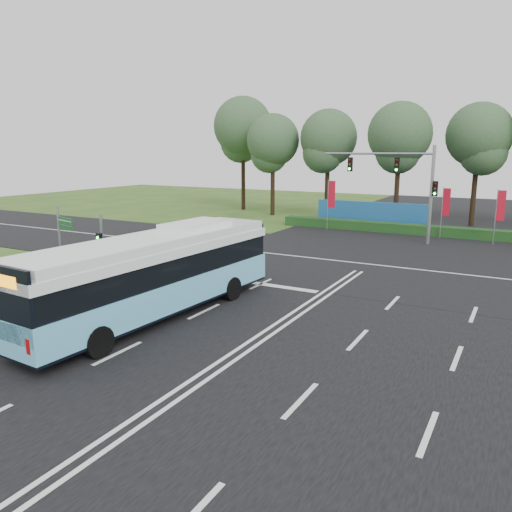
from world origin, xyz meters
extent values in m
plane|color=#31531B|center=(0.00, 0.00, 0.00)|extent=(120.00, 120.00, 0.00)
cube|color=black|center=(0.00, 0.00, 0.02)|extent=(20.00, 120.00, 0.04)
cube|color=black|center=(0.00, 12.00, 0.03)|extent=(120.00, 14.00, 0.05)
cube|color=gray|center=(-10.10, -3.00, 0.06)|extent=(0.25, 18.00, 0.12)
cube|color=#60B6DE|center=(-4.61, -1.44, 1.12)|extent=(3.38, 12.68, 1.15)
cube|color=black|center=(-4.61, -1.44, 0.60)|extent=(3.35, 12.61, 0.31)
cube|color=black|center=(-4.61, -1.44, 2.16)|extent=(3.26, 12.48, 0.99)
cube|color=white|center=(-4.61, -1.44, 2.79)|extent=(3.38, 12.68, 0.37)
cube|color=white|center=(-4.61, -1.44, 3.16)|extent=(3.29, 12.17, 0.37)
cube|color=white|center=(-4.45, 1.16, 3.47)|extent=(1.86, 3.23, 0.26)
cube|color=black|center=(-4.99, -7.64, 2.22)|extent=(2.54, 0.28, 2.30)
cube|color=orange|center=(-5.00, -7.68, 2.95)|extent=(1.46, 0.15, 0.37)
cylinder|color=black|center=(-5.62, 2.18, 0.54)|extent=(0.36, 1.10, 1.09)
cylinder|color=black|center=(-3.17, 2.03, 0.54)|extent=(0.36, 1.10, 1.09)
cylinder|color=black|center=(-6.08, -5.33, 0.54)|extent=(0.36, 1.10, 1.09)
cylinder|color=black|center=(-3.63, -5.48, 0.54)|extent=(0.36, 1.10, 1.09)
cylinder|color=gray|center=(-10.20, 1.23, 1.79)|extent=(0.14, 0.14, 3.58)
cube|color=black|center=(-10.20, 1.05, 2.45)|extent=(0.31, 0.23, 0.41)
sphere|color=#19F233|center=(-10.20, 0.95, 2.45)|extent=(0.14, 0.14, 0.14)
cylinder|color=gray|center=(-12.52, 0.63, 1.96)|extent=(0.12, 0.12, 3.93)
cube|color=#0E4E1F|center=(-11.81, 0.44, 3.24)|extent=(1.44, 0.44, 0.29)
cube|color=#0E4E1F|center=(-11.81, 0.44, 2.90)|extent=(1.44, 0.44, 0.22)
cube|color=white|center=(-11.81, 0.40, 3.24)|extent=(1.33, 0.37, 0.04)
cylinder|color=gray|center=(-6.78, 23.38, 2.12)|extent=(0.07, 0.07, 4.24)
cube|color=#B00F22|center=(-6.48, 23.47, 3.01)|extent=(0.55, 0.20, 2.26)
cylinder|color=gray|center=(2.33, 23.69, 1.96)|extent=(0.06, 0.06, 3.93)
cube|color=#B00F22|center=(2.62, 23.68, 2.79)|extent=(0.52, 0.06, 2.09)
cylinder|color=gray|center=(6.13, 22.43, 2.00)|extent=(0.06, 0.06, 4.00)
cube|color=#B00F22|center=(6.42, 22.47, 2.84)|extent=(0.53, 0.11, 2.13)
cylinder|color=gray|center=(2.00, 20.50, 3.50)|extent=(0.24, 0.24, 7.00)
cylinder|color=gray|center=(-2.00, 20.50, 6.40)|extent=(8.00, 0.16, 0.16)
cube|color=black|center=(-0.50, 20.50, 5.60)|extent=(0.32, 0.28, 1.05)
cube|color=black|center=(-4.00, 20.50, 5.60)|extent=(0.32, 0.28, 1.05)
cube|color=black|center=(2.25, 20.50, 4.00)|extent=(0.32, 0.28, 1.05)
cube|color=#163D16|center=(0.00, 24.50, 0.40)|extent=(22.00, 1.20, 0.80)
cube|color=#1B5793|center=(-4.00, 27.00, 1.10)|extent=(10.00, 0.30, 2.20)
cylinder|color=black|center=(-20.55, 32.84, 4.40)|extent=(0.44, 0.44, 8.80)
sphere|color=#314E2D|center=(-20.55, 32.84, 9.26)|extent=(6.48, 6.48, 6.48)
cylinder|color=black|center=(-15.39, 30.05, 3.63)|extent=(0.44, 0.44, 7.27)
sphere|color=#314E2D|center=(-15.39, 30.05, 7.65)|extent=(5.36, 5.36, 5.36)
cylinder|color=black|center=(-9.61, 30.55, 3.73)|extent=(0.44, 0.44, 7.45)
sphere|color=#314E2D|center=(-9.61, 30.55, 7.84)|extent=(5.49, 5.49, 5.49)
cylinder|color=black|center=(-2.56, 29.67, 3.84)|extent=(0.44, 0.44, 7.67)
sphere|color=#314E2D|center=(-2.56, 29.67, 8.08)|extent=(5.65, 5.65, 5.65)
cylinder|color=black|center=(3.73, 31.62, 3.77)|extent=(0.44, 0.44, 7.54)
sphere|color=#314E2D|center=(3.73, 31.62, 7.94)|extent=(5.56, 5.56, 5.56)
camera|label=1|loc=(8.18, -16.35, 6.62)|focal=35.00mm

